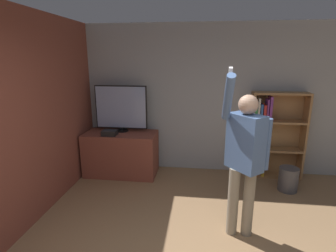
% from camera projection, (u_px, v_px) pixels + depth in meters
% --- Properties ---
extents(wall_back, '(6.14, 0.06, 2.70)m').
position_uv_depth(wall_back, '(199.00, 100.00, 4.82)').
color(wall_back, '#9EA3A8').
rests_on(wall_back, ground_plane).
extents(wall_side_brick, '(0.06, 4.77, 2.70)m').
position_uv_depth(wall_side_brick, '(41.00, 115.00, 3.52)').
color(wall_side_brick, brown).
rests_on(wall_side_brick, ground_plane).
extents(tv_ledge, '(1.29, 0.63, 0.79)m').
position_uv_depth(tv_ledge, '(121.00, 153.00, 4.82)').
color(tv_ledge, brown).
rests_on(tv_ledge, ground_plane).
extents(television, '(0.94, 0.22, 0.84)m').
position_uv_depth(television, '(121.00, 108.00, 4.72)').
color(television, black).
rests_on(television, tv_ledge).
extents(game_console, '(0.25, 0.20, 0.09)m').
position_uv_depth(game_console, '(110.00, 133.00, 4.57)').
color(game_console, black).
rests_on(game_console, tv_ledge).
extents(bookshelf, '(0.93, 0.28, 1.54)m').
position_uv_depth(bookshelf, '(270.00, 136.00, 4.64)').
color(bookshelf, '#997047').
rests_on(bookshelf, ground_plane).
extents(person, '(0.55, 0.55, 2.02)m').
position_uv_depth(person, '(244.00, 154.00, 2.97)').
color(person, gray).
rests_on(person, ground_plane).
extents(waste_bin, '(0.30, 0.30, 0.39)m').
position_uv_depth(waste_bin, '(288.00, 179.00, 4.24)').
color(waste_bin, '#4C4C51').
rests_on(waste_bin, ground_plane).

